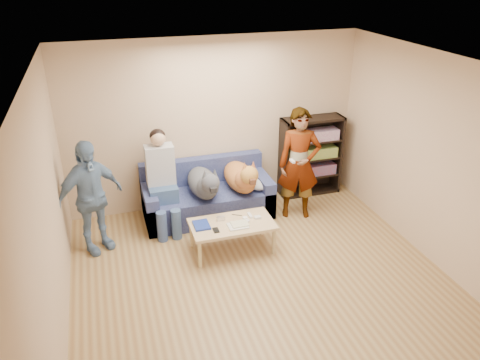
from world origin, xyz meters
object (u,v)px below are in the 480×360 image
object	(u,v)px
notebook_blue	(201,225)
coffee_table	(232,226)
dog_gray	(204,183)
bookshelf	(310,154)
camera_silver	(221,218)
sofa	(207,198)
person_standing_right	(299,164)
dog_tan	(242,177)
person_seated	(162,177)
person_standing_left	(90,198)

from	to	relation	value
notebook_blue	coffee_table	xyz separation A→B (m)	(0.40, -0.05, -0.06)
dog_gray	bookshelf	world-z (taller)	bookshelf
camera_silver	coffee_table	size ratio (longest dim) A/B	0.10
camera_silver	sofa	world-z (taller)	sofa
coffee_table	sofa	bearing A→B (deg)	94.80
sofa	person_standing_right	bearing A→B (deg)	-17.83
dog_gray	dog_tan	distance (m)	0.57
notebook_blue	dog_tan	xyz separation A→B (m)	(0.80, 0.82, 0.21)
camera_silver	bookshelf	xyz separation A→B (m)	(1.83, 1.18, 0.23)
camera_silver	bookshelf	distance (m)	2.19
person_standing_right	dog_tan	size ratio (longest dim) A/B	1.44
camera_silver	person_seated	world-z (taller)	person_seated
dog_gray	bookshelf	xyz separation A→B (m)	(1.88, 0.46, 0.04)
sofa	person_standing_left	bearing A→B (deg)	-163.56
notebook_blue	sofa	size ratio (longest dim) A/B	0.14
sofa	camera_silver	bearing A→B (deg)	-91.87
coffee_table	person_seated	bearing A→B (deg)	129.00
notebook_blue	camera_silver	distance (m)	0.29
camera_silver	sofa	bearing A→B (deg)	88.13
person_seated	dog_tan	xyz separation A→B (m)	(1.16, -0.07, -0.13)
dog_tan	person_standing_right	bearing A→B (deg)	-15.56
bookshelf	camera_silver	bearing A→B (deg)	-147.29
dog_gray	coffee_table	xyz separation A→B (m)	(0.17, -0.84, -0.26)
person_standing_right	dog_tan	world-z (taller)	person_standing_right
notebook_blue	sofa	xyz separation A→B (m)	(0.31, 1.01, -0.15)
camera_silver	person_standing_left	bearing A→B (deg)	164.25
person_standing_right	bookshelf	distance (m)	0.84
notebook_blue	dog_gray	distance (m)	0.85
camera_silver	dog_tan	world-z (taller)	dog_tan
person_standing_left	camera_silver	distance (m)	1.71
person_standing_right	camera_silver	world-z (taller)	person_standing_right
camera_silver	sofa	distance (m)	0.96
person_standing_right	notebook_blue	world-z (taller)	person_standing_right
sofa	dog_tan	xyz separation A→B (m)	(0.49, -0.19, 0.36)
sofa	coffee_table	xyz separation A→B (m)	(0.09, -1.06, 0.09)
sofa	bookshelf	size ratio (longest dim) A/B	1.46
person_standing_left	coffee_table	bearing A→B (deg)	-46.28
person_standing_right	sofa	world-z (taller)	person_standing_right
coffee_table	dog_tan	bearing A→B (deg)	65.15
camera_silver	person_seated	bearing A→B (deg)	128.02
camera_silver	sofa	size ratio (longest dim) A/B	0.06
person_standing_right	dog_gray	bearing A→B (deg)	-171.25
sofa	dog_gray	xyz separation A→B (m)	(-0.08, -0.22, 0.36)
sofa	coffee_table	distance (m)	1.07
notebook_blue	sofa	bearing A→B (deg)	72.93
camera_silver	bookshelf	world-z (taller)	bookshelf
person_standing_right	dog_tan	bearing A→B (deg)	-178.75
person_standing_right	sofa	size ratio (longest dim) A/B	0.88
sofa	person_seated	distance (m)	0.84
person_standing_right	bookshelf	bearing A→B (deg)	69.67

